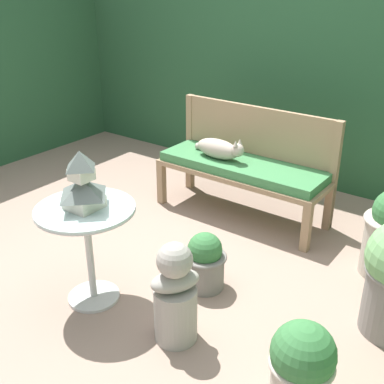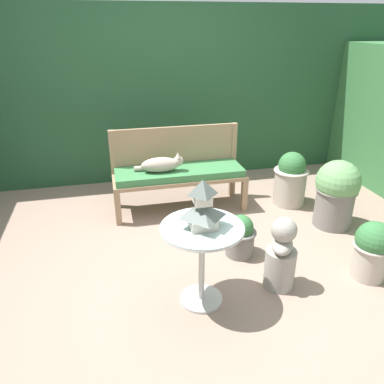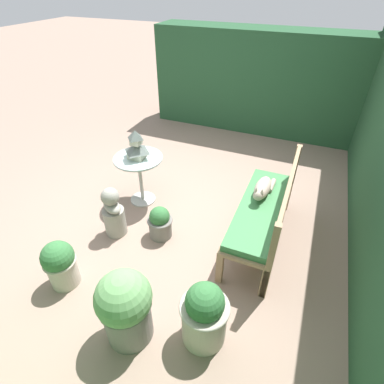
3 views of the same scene
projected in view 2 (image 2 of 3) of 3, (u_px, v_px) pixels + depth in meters
ground at (190, 257)px, 3.33m from camera, size 30.00×30.00×0.00m
foliage_hedge_back at (151, 92)px, 4.95m from camera, size 6.40×0.84×2.12m
garden_bench at (179, 175)px, 4.03m from camera, size 1.42×0.47×0.48m
bench_backrest at (175, 149)px, 4.13m from camera, size 1.42×0.06×0.88m
cat at (161, 164)px, 3.89m from camera, size 0.51×0.19×0.20m
patio_table at (202, 244)px, 2.61m from camera, size 0.59×0.59×0.63m
pagoda_birdhouse at (202, 207)px, 2.49m from camera, size 0.25×0.25×0.35m
garden_bust at (281, 256)px, 2.86m from camera, size 0.27×0.31×0.60m
potted_plant_patio_mid at (336, 192)px, 3.71m from camera, size 0.43×0.43×0.69m
potted_plant_bench_right at (372, 249)px, 2.97m from camera, size 0.30×0.30×0.50m
potted_plant_table_far at (240, 236)px, 3.30m from camera, size 0.28×0.28×0.39m
potted_plant_bench_left at (290, 179)px, 4.19m from camera, size 0.39×0.39×0.61m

